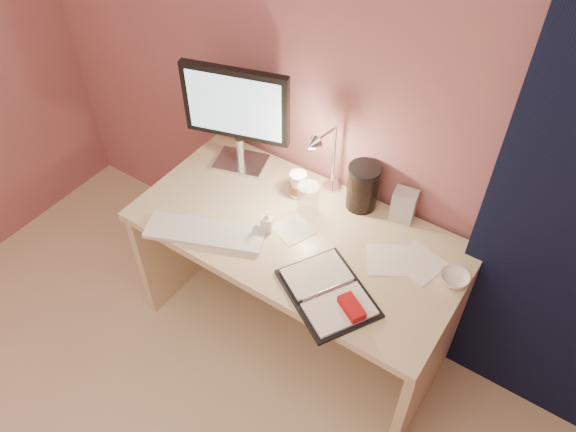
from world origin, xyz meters
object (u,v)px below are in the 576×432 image
Objects in this scene: keyboard at (205,233)px; desk_lamp at (327,161)px; bowl at (454,279)px; lotion_bottle at (267,221)px; coffee_cup at (298,185)px; planner at (330,294)px; clear_cup at (308,200)px; monitor at (237,110)px; desk at (306,255)px; dark_jar at (362,189)px; product_box at (404,205)px.

desk_lamp is at bearing 33.51° from keyboard.
lotion_bottle is at bearing -166.94° from bowl.
bowl is at bearing 13.06° from lotion_bottle.
planner is at bearing -44.56° from coffee_cup.
clear_cup is at bearing 62.68° from lotion_bottle.
coffee_cup is at bearing -21.31° from monitor.
planner is (0.28, -0.29, 0.24)m from desk.
monitor reaches higher than coffee_cup.
dark_jar is 0.20m from desk_lamp.
coffee_cup is (0.19, 0.41, 0.05)m from keyboard.
bowl is (0.36, 0.33, 0.00)m from planner.
clear_cup is at bearing -88.60° from desk_lamp.
product_box is (0.44, 0.13, 0.01)m from coffee_cup.
dark_jar is at bearing 179.06° from product_box.
desk_lamp is (-0.65, 0.11, 0.20)m from bowl.
planner is 0.57m from coffee_cup.
monitor is at bearing -168.58° from desk_lamp.
lotion_bottle is at bearing -54.49° from monitor.
monitor is at bearing 163.49° from desk.
bowl is at bearing -2.76° from keyboard.
clear_cup is 0.84× the size of dark_jar.
keyboard is at bearing -148.06° from planner.
dark_jar reaches higher than product_box.
clear_cup is at bearing -36.84° from coffee_cup.
clear_cup reaches higher than keyboard.
monitor reaches higher than desk.
dark_jar reaches higher than desk.
desk is 0.72m from monitor.
coffee_cup is at bearing -158.76° from dark_jar.
keyboard is 0.69m from dark_jar.
bowl is (0.66, 0.00, -0.06)m from clear_cup.
clear_cup is 1.39× the size of bowl.
desk is 7.37× the size of dark_jar.
monitor is at bearing 175.12° from coffee_cup.
keyboard is 4.83× the size of lotion_bottle.
keyboard is 1.09× the size of planner.
coffee_cup is 0.20m from desk_lamp.
product_box is (0.79, 0.10, -0.23)m from monitor.
desk is at bearing -153.49° from product_box.
clear_cup is (0.44, -0.10, -0.23)m from monitor.
dark_jar is (0.45, 0.52, 0.08)m from keyboard.
monitor is 1.03× the size of keyboard.
desk is 11.30× the size of coffee_cup.
desk is 0.41m from dark_jar.
desk is at bearing -57.30° from clear_cup.
product_box is (0.35, 0.20, -0.01)m from clear_cup.
monitor is 4.97× the size of lotion_bottle.
planner is at bearing -74.13° from dark_jar.
monitor is at bearing 177.63° from product_box.
desk is at bearing 51.16° from lotion_bottle.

